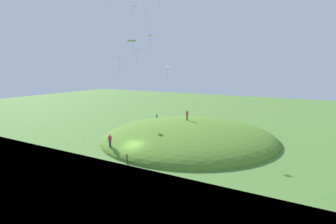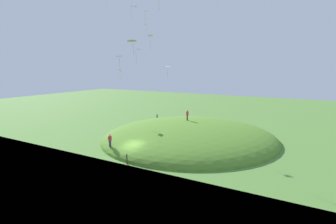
{
  "view_description": "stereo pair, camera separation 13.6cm",
  "coord_description": "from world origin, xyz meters",
  "views": [
    {
      "loc": [
        -26.22,
        -20.49,
        11.26
      ],
      "look_at": [
        4.18,
        -3.07,
        5.41
      ],
      "focal_mm": 28.84,
      "sensor_mm": 36.0,
      "label": 1
    },
    {
      "loc": [
        -26.15,
        -20.61,
        11.26
      ],
      "look_at": [
        4.18,
        -3.07,
        5.41
      ],
      "focal_mm": 28.84,
      "sensor_mm": 36.0,
      "label": 2
    }
  ],
  "objects": [
    {
      "name": "ground_plane",
      "position": [
        0.0,
        0.0,
        0.0
      ],
      "size": [
        160.0,
        160.0,
        0.0
      ],
      "primitive_type": "plane",
      "color": "#507F34"
    },
    {
      "name": "grass_hill",
      "position": [
        11.63,
        -2.7,
        0.0
      ],
      "size": [
        28.01,
        27.18,
        5.25
      ],
      "primitive_type": "ellipsoid",
      "color": "#4F8028",
      "rests_on": "ground_plane"
    },
    {
      "name": "person_near_shore",
      "position": [
        13.07,
        -1.58,
        3.7
      ],
      "size": [
        0.51,
        0.51,
        1.73
      ],
      "rotation": [
        0.0,
        0.0,
        1.94
      ],
      "color": "#3A2C29",
      "rests_on": "grass_hill"
    },
    {
      "name": "person_walking_path",
      "position": [
        -0.14,
        3.3,
        1.91
      ],
      "size": [
        0.53,
        0.53,
        1.74
      ],
      "rotation": [
        0.0,
        0.0,
        2.99
      ],
      "color": "navy",
      "rests_on": "grass_hill"
    },
    {
      "name": "person_with_child",
      "position": [
        20.0,
        8.69,
        1.11
      ],
      "size": [
        0.46,
        0.46,
        1.76
      ],
      "rotation": [
        0.0,
        0.0,
        6.08
      ],
      "color": "#413A27",
      "rests_on": "ground_plane"
    },
    {
      "name": "kite_0",
      "position": [
        4.86,
        2.05,
        13.48
      ],
      "size": [
        0.92,
        0.82,
        2.03
      ],
      "color": "white"
    },
    {
      "name": "kite_2",
      "position": [
        3.22,
        4.02,
        12.61
      ],
      "size": [
        1.19,
        1.03,
        2.2
      ],
      "color": "white"
    },
    {
      "name": "kite_3",
      "position": [
        2.7,
        1.51,
        14.56
      ],
      "size": [
        1.29,
        1.34,
        1.83
      ],
      "color": "silver"
    },
    {
      "name": "kite_4",
      "position": [
        6.23,
        0.97,
        15.37
      ],
      "size": [
        0.74,
        0.76,
        2.03
      ],
      "color": "silver"
    },
    {
      "name": "kite_6",
      "position": [
        1.56,
        0.28,
        18.49
      ],
      "size": [
        0.92,
        0.86,
        1.39
      ],
      "color": "silver"
    },
    {
      "name": "kite_9",
      "position": [
        4.34,
        -2.97,
        11.24
      ],
      "size": [
        1.14,
        0.98,
        1.49
      ],
      "color": "silver"
    },
    {
      "name": "kite_10",
      "position": [
        14.78,
        7.56,
        20.9
      ],
      "size": [
        0.92,
        0.98,
        1.5
      ],
      "color": "white"
    },
    {
      "name": "kite_11",
      "position": [
        18.08,
        9.96,
        19.31
      ],
      "size": [
        0.65,
        0.76,
        1.1
      ],
      "color": "silver"
    },
    {
      "name": "kite_13",
      "position": [
        10.56,
        10.4,
        10.64
      ],
      "size": [
        0.92,
        1.06,
        2.05
      ],
      "color": "white"
    },
    {
      "name": "mooring_post",
      "position": [
        -2.37,
        -1.27,
        0.62
      ],
      "size": [
        0.14,
        0.14,
        1.23
      ],
      "primitive_type": "cylinder",
      "color": "brown",
      "rests_on": "ground_plane"
    }
  ]
}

